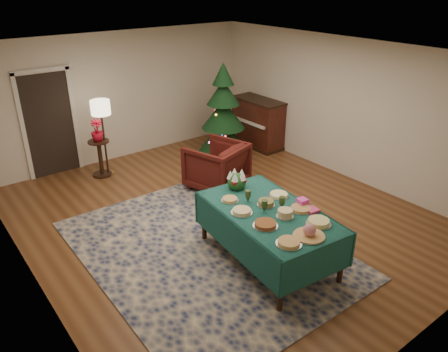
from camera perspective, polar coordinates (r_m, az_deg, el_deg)
room_shell at (r=6.86m, az=-0.37°, el=4.49°), size 7.00×7.00×7.00m
doorway at (r=9.29m, az=-21.87°, el=6.57°), size 1.08×0.04×2.16m
rug at (r=6.62m, az=-2.47°, el=-9.48°), size 3.24×4.23×0.02m
buffet_table at (r=6.09m, az=5.83°, el=-5.85°), size 1.41×2.18×0.80m
platter_0 at (r=5.34m, az=8.47°, el=-8.60°), size 0.32×0.32×0.05m
platter_1 at (r=5.50m, az=11.08°, el=-7.20°), size 0.40×0.40×0.17m
platter_2 at (r=5.79m, az=12.25°, el=-5.91°), size 0.33×0.33×0.07m
platter_3 at (r=5.65m, az=5.43°, el=-6.31°), size 0.33×0.33×0.06m
platter_4 at (r=5.87m, az=7.97°, el=-4.88°), size 0.23×0.23×0.11m
platter_5 at (r=6.08m, az=10.00°, el=-4.22°), size 0.32×0.32×0.04m
platter_6 at (r=5.92m, az=2.34°, el=-4.62°), size 0.30×0.30×0.06m
platter_7 at (r=6.13m, az=5.51°, el=-3.54°), size 0.26×0.26×0.08m
platter_8 at (r=6.40m, az=7.17°, el=-2.46°), size 0.30×0.30×0.04m
platter_9 at (r=6.23m, az=0.78°, el=-3.09°), size 0.25×0.25×0.04m
goblet_0 at (r=6.16m, az=3.14°, el=-2.62°), size 0.09×0.09×0.19m
goblet_1 at (r=6.03m, az=7.58°, el=-3.46°), size 0.09×0.09×0.19m
goblet_2 at (r=5.92m, az=5.29°, el=-3.92°), size 0.09×0.09×0.19m
napkin_stack at (r=6.07m, az=11.41°, el=-4.39°), size 0.18×0.18×0.04m
gift_box at (r=6.18m, az=10.19°, el=-3.40°), size 0.14×0.14×0.11m
centerpiece at (r=6.52m, az=1.67°, el=-0.54°), size 0.29×0.29×0.33m
armchair at (r=8.21m, az=-0.99°, el=1.62°), size 1.18×1.14×0.99m
floor_lamp at (r=8.84m, az=-15.78°, el=8.02°), size 0.37×0.37×1.54m
side_table at (r=9.11m, az=-15.82°, el=2.19°), size 0.42×0.42×0.75m
potted_plant at (r=8.94m, az=-16.20°, el=5.17°), size 0.24×0.43×0.24m
christmas_tree at (r=9.52m, az=-0.10°, el=7.83°), size 1.39×1.39×2.09m
piano at (r=10.32m, az=4.44°, el=6.87°), size 0.62×1.31×1.13m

